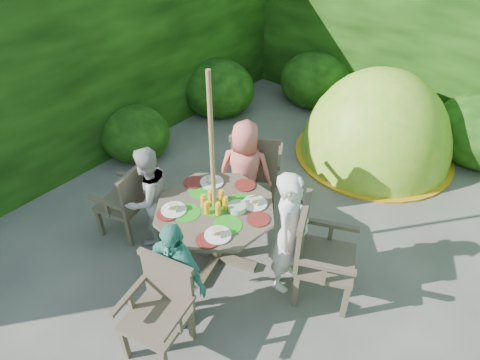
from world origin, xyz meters
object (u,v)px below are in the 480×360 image
Objects in this scene: child_right at (290,233)px; dome_tent at (371,155)px; garden_chair_front at (160,307)px; garden_chair_right at (318,253)px; child_left at (149,197)px; child_front at (176,274)px; parasol_pole at (213,179)px; garden_chair_left at (127,200)px; child_back at (245,172)px; garden_chair_back at (256,166)px; patio_table at (215,216)px.

dome_tent is at bearing -3.72° from child_right.
garden_chair_front is 0.34× the size of dome_tent.
child_left is at bearing 82.15° from garden_chair_right.
child_front is at bearing 140.36° from child_right.
parasol_pole is 2.15× the size of garden_chair_right.
garden_chair_left is 0.70× the size of child_back.
garden_chair_left is 1.91m from child_right.
garden_chair_front is (0.62, -2.11, -0.05)m from garden_chair_back.
parasol_pole is 0.94m from child_left.
child_left is (0.29, 0.09, 0.13)m from garden_chair_left.
garden_chair_right is 1.89m from child_left.
child_front reaches higher than garden_chair_back.
garden_chair_left is 0.99× the size of garden_chair_front.
child_front is (0.46, -1.53, -0.05)m from child_back.
garden_chair_back is (-0.29, 1.05, -0.57)m from parasol_pole.
parasol_pole is at bearing 95.36° from child_right.
garden_chair_right is 1.54m from garden_chair_back.
child_front is at bearing 56.25° from garden_chair_left.
parasol_pole is 1.26m from garden_chair_left.
parasol_pole is at bearing -150.49° from patio_table.
child_front is at bearing 60.28° from child_left.
dome_tent is (-0.65, 2.69, -0.55)m from garden_chair_right.
child_right is 1.13× the size of child_left.
garden_chair_front is (0.32, -1.05, -0.62)m from parasol_pole.
child_left is 0.46× the size of dome_tent.
garden_chair_front is at bearing 149.51° from child_right.
child_front is (0.52, -1.82, 0.06)m from garden_chair_back.
child_back is (0.82, 1.09, 0.16)m from garden_chair_left.
garden_chair_right is at bearing 51.80° from child_front.
garden_chair_right is at bearing 129.80° from child_back.
child_left reaches higher than patio_table.
garden_chair_right reaches higher than garden_chair_front.
garden_chair_right is (1.04, 0.30, -0.08)m from patio_table.
dome_tent reaches higher than child_left.
child_back is (0.54, 1.00, 0.04)m from child_left.
garden_chair_right is 1.36m from child_back.
child_front is (-0.82, -1.07, 0.05)m from garden_chair_right.
child_back reaches higher than child_left.
child_front is (1.28, -0.45, 0.11)m from garden_chair_left.
garden_chair_back reaches higher than garden_chair_front.
dome_tent is at bearing 158.75° from child_left.
child_front is (1.00, -0.54, -0.01)m from child_left.
parasol_pole is 1.22m from garden_chair_right.
garden_chair_back is at bearing -107.73° from child_back.
dome_tent is (0.69, 1.94, -0.53)m from garden_chair_back.
patio_table is 0.80m from child_right.
child_right is 1.07× the size of child_back.
child_left is at bearing 129.97° from garden_chair_front.
patio_table is 0.80m from child_front.
garden_chair_back reaches higher than patio_table.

